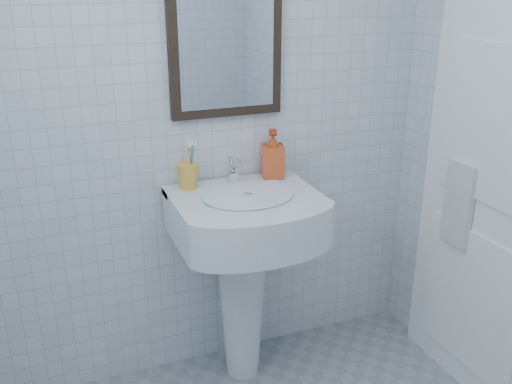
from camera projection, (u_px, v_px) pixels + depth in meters
name	position (u px, v px, depth m)	size (l,w,h in m)	color
wall_back	(197.00, 115.00, 2.48)	(2.20, 0.02, 2.50)	silver
washbasin	(244.00, 255.00, 2.56)	(0.62, 0.46, 0.96)	silver
faucet	(234.00, 172.00, 2.53)	(0.05, 0.11, 0.13)	silver
toothbrush_cup	(188.00, 176.00, 2.46)	(0.09, 0.09, 0.11)	gold
soap_dispenser	(273.00, 154.00, 2.60)	(0.10, 0.10, 0.22)	red
wall_mirror	(226.00, 44.00, 2.40)	(0.50, 0.04, 0.62)	black
bathroom_door	(491.00, 185.00, 2.38)	(0.04, 0.80, 2.00)	white
towel_ring	(467.00, 165.00, 2.47)	(0.18, 0.18, 0.01)	silver
hand_towel	(458.00, 204.00, 2.53)	(0.03, 0.16, 0.38)	silver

